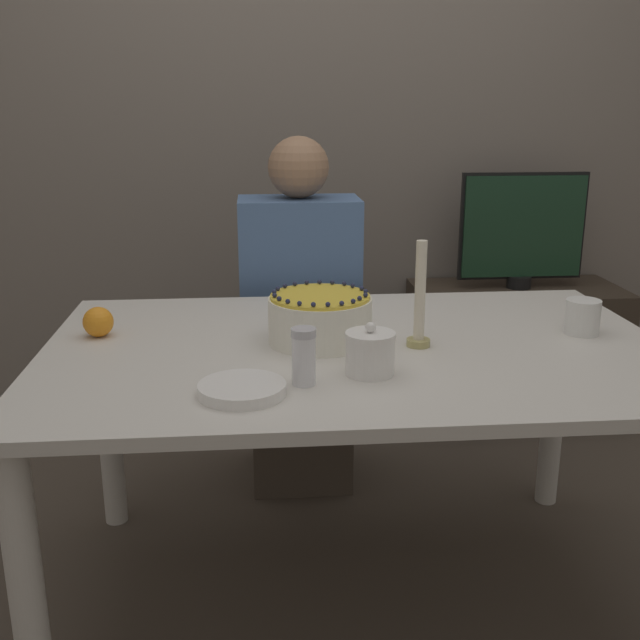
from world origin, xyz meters
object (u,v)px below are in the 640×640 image
(candle, at_px, (420,304))
(sugar_bowl, at_px, (369,353))
(sugar_shaker, at_px, (304,356))
(cake, at_px, (320,318))
(person_man_blue_shirt, at_px, (300,338))
(tv_monitor, at_px, (523,229))

(candle, bearing_deg, sugar_bowl, -129.24)
(sugar_bowl, xyz_separation_m, sugar_shaker, (-0.15, -0.05, 0.01))
(cake, distance_m, candle, 0.25)
(sugar_shaker, xyz_separation_m, person_man_blue_shirt, (0.05, 0.96, -0.27))
(sugar_bowl, xyz_separation_m, candle, (0.15, 0.19, 0.06))
(person_man_blue_shirt, xyz_separation_m, tv_monitor, (0.93, 0.45, 0.29))
(candle, relative_size, tv_monitor, 0.51)
(cake, xyz_separation_m, candle, (0.24, -0.06, 0.05))
(sugar_shaker, bearing_deg, person_man_blue_shirt, 87.07)
(sugar_shaker, relative_size, tv_monitor, 0.24)
(cake, distance_m, sugar_shaker, 0.30)
(cake, bearing_deg, sugar_bowl, -69.83)
(cake, xyz_separation_m, sugar_shaker, (-0.06, -0.29, 0.00))
(candle, xyz_separation_m, person_man_blue_shirt, (-0.25, 0.72, -0.31))
(sugar_bowl, distance_m, candle, 0.25)
(candle, bearing_deg, cake, 166.92)
(cake, distance_m, sugar_bowl, 0.26)
(sugar_bowl, relative_size, tv_monitor, 0.23)
(sugar_bowl, distance_m, person_man_blue_shirt, 0.95)
(sugar_shaker, xyz_separation_m, tv_monitor, (0.98, 1.41, 0.03))
(sugar_shaker, distance_m, person_man_blue_shirt, 1.00)
(cake, relative_size, person_man_blue_shirt, 0.22)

